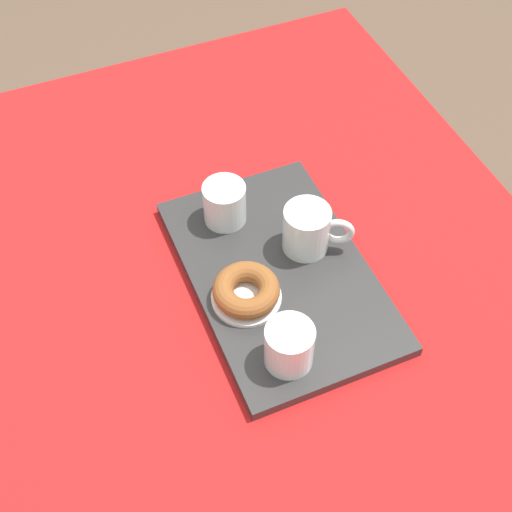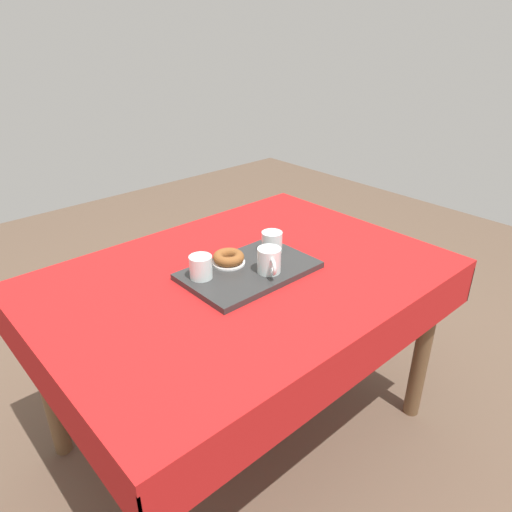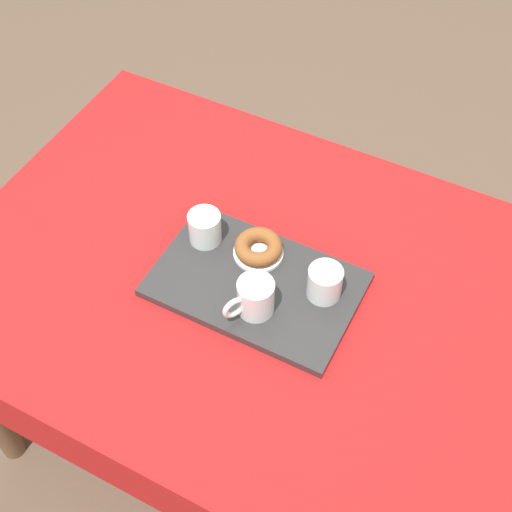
{
  "view_description": "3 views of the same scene",
  "coord_description": "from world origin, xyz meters",
  "views": [
    {
      "loc": [
        -0.63,
        0.3,
        1.7
      ],
      "look_at": [
        0.05,
        0.01,
        0.77
      ],
      "focal_mm": 50.0,
      "sensor_mm": 36.0,
      "label": 1
    },
    {
      "loc": [
        -0.91,
        -1.08,
        1.51
      ],
      "look_at": [
        0.05,
        -0.01,
        0.79
      ],
      "focal_mm": 33.11,
      "sensor_mm": 36.0,
      "label": 2
    },
    {
      "loc": [
        0.44,
        -0.84,
        2.01
      ],
      "look_at": [
        -0.02,
        0.04,
        0.76
      ],
      "focal_mm": 50.03,
      "sensor_mm": 36.0,
      "label": 3
    }
  ],
  "objects": [
    {
      "name": "ground_plane",
      "position": [
        0.0,
        0.0,
        0.0
      ],
      "size": [
        6.0,
        6.0,
        0.0
      ],
      "primitive_type": "plane",
      "color": "brown"
    },
    {
      "name": "dining_table",
      "position": [
        0.0,
        0.0,
        0.64
      ],
      "size": [
        1.37,
        0.98,
        0.73
      ],
      "color": "red",
      "rests_on": "ground"
    },
    {
      "name": "serving_tray",
      "position": [
        0.01,
        -0.02,
        0.74
      ],
      "size": [
        0.45,
        0.28,
        0.02
      ],
      "primitive_type": "cube",
      "color": "#2D2D2D",
      "rests_on": "dining_table"
    },
    {
      "name": "tea_mug_left",
      "position": [
        0.04,
        -0.08,
        0.79
      ],
      "size": [
        0.08,
        0.11,
        0.08
      ],
      "color": "silver",
      "rests_on": "serving_tray"
    },
    {
      "name": "water_glass_near",
      "position": [
        -0.15,
        0.04,
        0.79
      ],
      "size": [
        0.07,
        0.07,
        0.08
      ],
      "color": "silver",
      "rests_on": "serving_tray"
    },
    {
      "name": "water_glass_far",
      "position": [
        0.16,
        0.02,
        0.79
      ],
      "size": [
        0.07,
        0.07,
        0.08
      ],
      "color": "silver",
      "rests_on": "serving_tray"
    },
    {
      "name": "donut_plate_left",
      "position": [
        -0.02,
        0.05,
        0.76
      ],
      "size": [
        0.11,
        0.11,
        0.01
      ],
      "primitive_type": "cylinder",
      "color": "white",
      "rests_on": "serving_tray"
    },
    {
      "name": "sugar_donut_left",
      "position": [
        -0.02,
        0.05,
        0.78
      ],
      "size": [
        0.11,
        0.11,
        0.03
      ],
      "primitive_type": "torus",
      "color": "brown",
      "rests_on": "donut_plate_left"
    }
  ]
}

